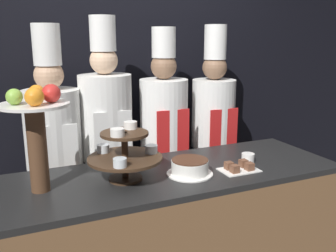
{
  "coord_description": "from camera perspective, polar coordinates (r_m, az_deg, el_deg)",
  "views": [
    {
      "loc": [
        -0.87,
        -1.53,
        1.71
      ],
      "look_at": [
        0.0,
        0.45,
        1.18
      ],
      "focal_mm": 40.0,
      "sensor_mm": 36.0,
      "label": 1
    }
  ],
  "objects": [
    {
      "name": "fruit_pedestal",
      "position": [
        1.94,
        -19.41,
        0.26
      ],
      "size": [
        0.34,
        0.34,
        0.55
      ],
      "color": "brown",
      "rests_on": "buffet_counter"
    },
    {
      "name": "chef_right",
      "position": [
        3.03,
        6.86,
        -0.48
      ],
      "size": [
        0.34,
        0.34,
        1.79
      ],
      "color": "#28282D",
      "rests_on": "ground_plane"
    },
    {
      "name": "buffet_counter",
      "position": [
        2.41,
        1.01,
        -17.29
      ],
      "size": [
        1.99,
        0.69,
        0.93
      ],
      "color": "brown",
      "rests_on": "ground_plane"
    },
    {
      "name": "chef_left",
      "position": [
        2.65,
        -16.93,
        -3.41
      ],
      "size": [
        0.37,
        0.37,
        1.78
      ],
      "color": "#38332D",
      "rests_on": "ground_plane"
    },
    {
      "name": "wall_back",
      "position": [
        3.03,
        -7.06,
        7.74
      ],
      "size": [
        10.0,
        0.06,
        2.8
      ],
      "color": "black",
      "rests_on": "ground_plane"
    },
    {
      "name": "tiered_stand",
      "position": [
        2.05,
        -6.59,
        -4.08
      ],
      "size": [
        0.41,
        0.41,
        0.31
      ],
      "color": "#3D2819",
      "rests_on": "buffet_counter"
    },
    {
      "name": "cake_square_tray",
      "position": [
        2.25,
        10.77,
        -6.23
      ],
      "size": [
        0.23,
        0.15,
        0.05
      ],
      "color": "white",
      "rests_on": "buffet_counter"
    },
    {
      "name": "chef_center_right",
      "position": [
        2.84,
        -0.62,
        -1.31
      ],
      "size": [
        0.36,
        0.36,
        1.77
      ],
      "color": "#28282D",
      "rests_on": "ground_plane"
    },
    {
      "name": "cake_round",
      "position": [
        2.15,
        3.35,
        -6.3
      ],
      "size": [
        0.27,
        0.27,
        0.09
      ],
      "color": "white",
      "rests_on": "buffet_counter"
    },
    {
      "name": "cup_white",
      "position": [
        2.41,
        12.08,
        -4.75
      ],
      "size": [
        0.08,
        0.08,
        0.05
      ],
      "color": "white",
      "rests_on": "buffet_counter"
    },
    {
      "name": "chef_center_left",
      "position": [
        2.7,
        -9.3,
        -1.67
      ],
      "size": [
        0.37,
        0.37,
        1.84
      ],
      "color": "#28282D",
      "rests_on": "ground_plane"
    }
  ]
}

